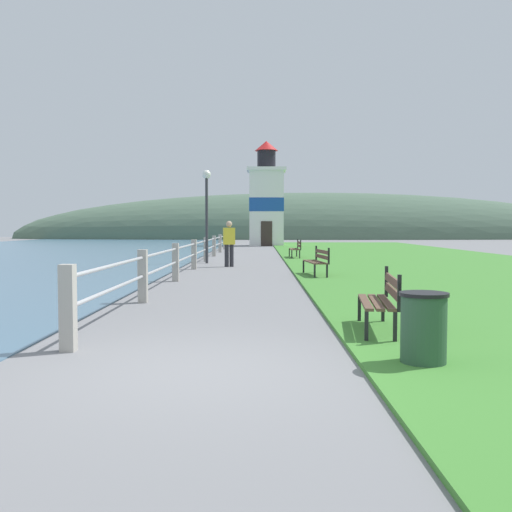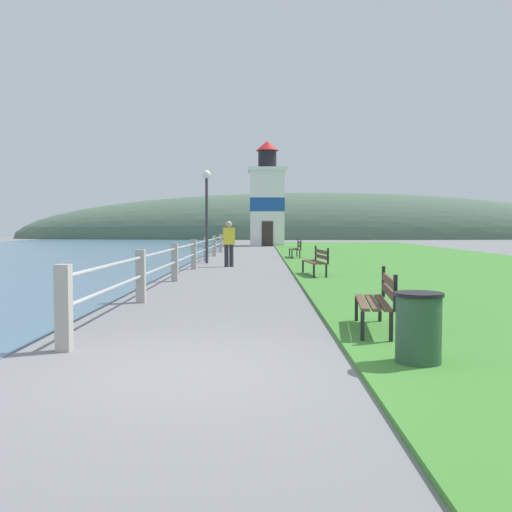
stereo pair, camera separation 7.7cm
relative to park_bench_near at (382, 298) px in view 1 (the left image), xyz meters
name	(u,v)px [view 1 (the left image)]	position (x,y,z in m)	size (l,w,h in m)	color
ground_plane	(195,372)	(-2.47, -2.16, -0.54)	(160.00, 160.00, 0.00)	slate
grass_verge	(418,261)	(5.34, 17.28, -0.51)	(12.00, 58.33, 0.06)	#428433
seawall_railing	(200,250)	(-4.18, 14.87, 0.10)	(0.18, 32.24, 1.10)	#A8A399
park_bench_near	(382,298)	(0.00, 0.00, 0.00)	(0.66, 1.69, 0.94)	brown
park_bench_midway	(318,260)	(0.02, 9.44, 0.00)	(0.67, 1.91, 0.94)	brown
park_bench_far	(296,248)	(0.01, 19.55, 0.00)	(0.50, 1.83, 0.94)	brown
lighthouse	(266,201)	(-1.23, 38.65, 3.10)	(3.15, 3.15, 8.55)	white
person_strolling	(229,242)	(-2.97, 13.93, 0.43)	(0.48, 0.34, 1.78)	#28282D
trash_bin	(424,330)	(0.04, -1.96, -0.11)	(0.54, 0.54, 0.84)	#2D5138
lamp_post	(207,199)	(-4.03, 16.04, 2.20)	(0.36, 0.36, 3.96)	#333338
distant_hillside	(315,239)	(5.53, 66.73, -0.54)	(80.00, 16.00, 12.00)	#4C6651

